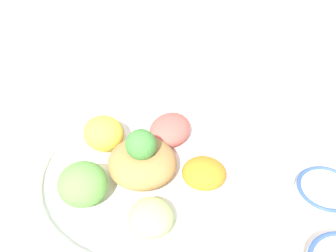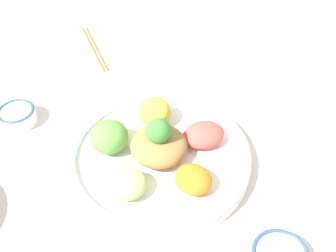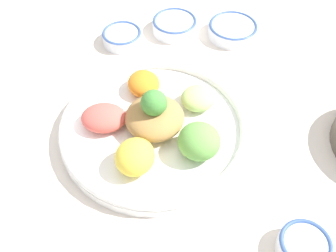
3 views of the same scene
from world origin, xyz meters
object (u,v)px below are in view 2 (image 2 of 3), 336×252
object	(u,v)px
rice_bowl_plain	(17,115)
serving_spoon_main	(149,74)
salad_platter	(157,153)
chopsticks_pair_near	(94,48)

from	to	relation	value
rice_bowl_plain	serving_spoon_main	world-z (taller)	rice_bowl_plain
salad_platter	chopsticks_pair_near	size ratio (longest dim) A/B	1.93
chopsticks_pair_near	rice_bowl_plain	bearing A→B (deg)	133.50
salad_platter	chopsticks_pair_near	xyz separation A→B (m)	(0.27, 0.35, -0.02)
chopsticks_pair_near	serving_spoon_main	bearing A→B (deg)	-150.25
rice_bowl_plain	serving_spoon_main	bearing A→B (deg)	-30.53
chopsticks_pair_near	serving_spoon_main	xyz separation A→B (m)	(-0.03, -0.19, -0.00)
serving_spoon_main	rice_bowl_plain	bearing A→B (deg)	59.34
salad_platter	chopsticks_pair_near	bearing A→B (deg)	52.24
salad_platter	chopsticks_pair_near	world-z (taller)	salad_platter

